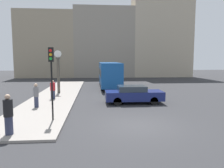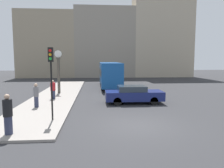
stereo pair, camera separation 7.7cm
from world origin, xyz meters
The scene contains 10 objects.
ground_plane centered at (0.00, 0.00, 0.00)m, with size 120.00×120.00×0.00m, color #2D2D30.
sidewalk_corner centered at (-5.79, 10.12, 0.06)m, with size 3.86×24.23×0.12m, color gray.
building_row centered at (1.70, 32.60, 7.84)m, with size 33.72×5.00×19.28m.
sedan_car centered at (0.78, 5.82, 0.71)m, with size 4.45×1.82×1.38m.
bus_distant centered at (-0.41, 16.11, 1.72)m, with size 2.33×9.66×3.03m.
traffic_light_near centered at (-4.52, 1.00, 2.92)m, with size 0.26×0.24×3.91m.
street_clock centered at (-5.78, 10.89, 2.25)m, with size 0.77×0.35×4.22m.
pedestrian_red_top centered at (-5.73, 7.55, 0.89)m, with size 0.42×0.42×1.59m.
pedestrian_grey_jacket centered at (-6.25, 4.33, 0.96)m, with size 0.34×0.34×1.66m.
pedestrian_black_jacket centered at (-6.00, -1.20, 1.01)m, with size 0.40×0.40×1.79m.
Camera 1 is at (-2.24, -10.82, 3.39)m, focal length 35.00 mm.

